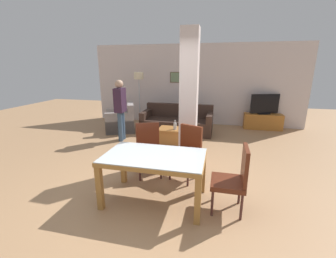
{
  "coord_description": "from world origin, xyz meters",
  "views": [
    {
      "loc": [
        0.89,
        -2.91,
        2.0
      ],
      "look_at": [
        0.0,
        0.88,
        0.89
      ],
      "focal_mm": 24.0,
      "sensor_mm": 36.0,
      "label": 1
    }
  ],
  "objects_px": {
    "dining_table": "(154,165)",
    "dining_chair_far_right": "(187,151)",
    "tv_screen": "(265,104)",
    "dining_chair_head_right": "(234,177)",
    "standing_person": "(120,106)",
    "dining_chair_far_left": "(149,147)",
    "armchair": "(122,122)",
    "sofa": "(177,123)",
    "bottle": "(175,126)",
    "tv_stand": "(263,121)",
    "coffee_table": "(172,135)",
    "floor_lamp": "(139,81)"
  },
  "relations": [
    {
      "from": "dining_table",
      "to": "armchair",
      "type": "xyz_separation_m",
      "value": [
        -2.09,
        3.4,
        -0.28
      ]
    },
    {
      "from": "sofa",
      "to": "tv_screen",
      "type": "height_order",
      "value": "tv_screen"
    },
    {
      "from": "dining_chair_head_right",
      "to": "standing_person",
      "type": "xyz_separation_m",
      "value": [
        -2.84,
        2.56,
        0.42
      ]
    },
    {
      "from": "armchair",
      "to": "tv_screen",
      "type": "height_order",
      "value": "tv_screen"
    },
    {
      "from": "tv_stand",
      "to": "tv_screen",
      "type": "height_order",
      "value": "tv_screen"
    },
    {
      "from": "sofa",
      "to": "bottle",
      "type": "height_order",
      "value": "sofa"
    },
    {
      "from": "dining_chair_far_left",
      "to": "dining_table",
      "type": "bearing_deg",
      "value": 90.0
    },
    {
      "from": "dining_table",
      "to": "armchair",
      "type": "height_order",
      "value": "armchair"
    },
    {
      "from": "dining_chair_far_left",
      "to": "sofa",
      "type": "height_order",
      "value": "dining_chair_far_left"
    },
    {
      "from": "dining_table",
      "to": "tv_screen",
      "type": "xyz_separation_m",
      "value": [
        2.27,
        4.66,
        0.22
      ]
    },
    {
      "from": "bottle",
      "to": "tv_screen",
      "type": "distance_m",
      "value": 3.26
    },
    {
      "from": "dining_chair_head_right",
      "to": "armchair",
      "type": "distance_m",
      "value": 4.69
    },
    {
      "from": "dining_chair_far_left",
      "to": "coffee_table",
      "type": "distance_m",
      "value": 1.84
    },
    {
      "from": "dining_chair_head_right",
      "to": "dining_chair_far_left",
      "type": "bearing_deg",
      "value": 60.95
    },
    {
      "from": "dining_chair_head_right",
      "to": "floor_lamp",
      "type": "bearing_deg",
      "value": 34.4
    },
    {
      "from": "dining_chair_far_left",
      "to": "bottle",
      "type": "xyz_separation_m",
      "value": [
        0.15,
        1.73,
        -0.03
      ]
    },
    {
      "from": "dining_chair_head_right",
      "to": "standing_person",
      "type": "bearing_deg",
      "value": 48.0
    },
    {
      "from": "tv_screen",
      "to": "dining_chair_far_right",
      "type": "bearing_deg",
      "value": 44.51
    },
    {
      "from": "sofa",
      "to": "tv_stand",
      "type": "xyz_separation_m",
      "value": [
        2.63,
        0.98,
        -0.03
      ]
    },
    {
      "from": "tv_screen",
      "to": "sofa",
      "type": "bearing_deg",
      "value": 1.5
    },
    {
      "from": "dining_chair_far_right",
      "to": "dining_chair_head_right",
      "type": "distance_m",
      "value": 1.15
    },
    {
      "from": "armchair",
      "to": "tv_stand",
      "type": "relative_size",
      "value": 0.95
    },
    {
      "from": "dining_chair_far_left",
      "to": "armchair",
      "type": "distance_m",
      "value": 3.09
    },
    {
      "from": "dining_chair_far_left",
      "to": "dining_chair_far_right",
      "type": "xyz_separation_m",
      "value": [
        0.73,
        0.01,
        0.0
      ]
    },
    {
      "from": "coffee_table",
      "to": "floor_lamp",
      "type": "xyz_separation_m",
      "value": [
        -1.5,
        1.65,
        1.29
      ]
    },
    {
      "from": "dining_table",
      "to": "tv_screen",
      "type": "distance_m",
      "value": 5.19
    },
    {
      "from": "sofa",
      "to": "dining_chair_head_right",
      "type": "bearing_deg",
      "value": 112.22
    },
    {
      "from": "bottle",
      "to": "tv_stand",
      "type": "relative_size",
      "value": 0.21
    },
    {
      "from": "armchair",
      "to": "standing_person",
      "type": "distance_m",
      "value": 1.12
    },
    {
      "from": "tv_stand",
      "to": "tv_screen",
      "type": "xyz_separation_m",
      "value": [
        0.0,
        -0.0,
        0.56
      ]
    },
    {
      "from": "dining_chair_far_right",
      "to": "standing_person",
      "type": "xyz_separation_m",
      "value": [
        -2.07,
        1.72,
        0.42
      ]
    },
    {
      "from": "bottle",
      "to": "standing_person",
      "type": "xyz_separation_m",
      "value": [
        -1.49,
        -0.01,
        0.45
      ]
    },
    {
      "from": "dining_chair_far_left",
      "to": "tv_screen",
      "type": "xyz_separation_m",
      "value": [
        2.63,
        3.82,
        0.29
      ]
    },
    {
      "from": "dining_chair_far_left",
      "to": "tv_stand",
      "type": "relative_size",
      "value": 0.82
    },
    {
      "from": "dining_table",
      "to": "dining_chair_head_right",
      "type": "distance_m",
      "value": 1.14
    },
    {
      "from": "dining_chair_far_left",
      "to": "tv_screen",
      "type": "distance_m",
      "value": 4.65
    },
    {
      "from": "dining_table",
      "to": "dining_chair_head_right",
      "type": "height_order",
      "value": "dining_chair_head_right"
    },
    {
      "from": "dining_table",
      "to": "tv_stand",
      "type": "bearing_deg",
      "value": 64.06
    },
    {
      "from": "dining_table",
      "to": "tv_stand",
      "type": "xyz_separation_m",
      "value": [
        2.27,
        4.66,
        -0.33
      ]
    },
    {
      "from": "tv_screen",
      "to": "bottle",
      "type": "bearing_deg",
      "value": 21.12
    },
    {
      "from": "dining_table",
      "to": "armchair",
      "type": "bearing_deg",
      "value": 121.54
    },
    {
      "from": "dining_chair_head_right",
      "to": "standing_person",
      "type": "distance_m",
      "value": 3.85
    },
    {
      "from": "dining_table",
      "to": "dining_chair_far_right",
      "type": "bearing_deg",
      "value": 66.61
    },
    {
      "from": "dining_table",
      "to": "standing_person",
      "type": "bearing_deg",
      "value": 123.64
    },
    {
      "from": "dining_chair_far_right",
      "to": "tv_screen",
      "type": "bearing_deg",
      "value": -93.09
    },
    {
      "from": "dining_chair_far_right",
      "to": "tv_screen",
      "type": "height_order",
      "value": "tv_screen"
    },
    {
      "from": "dining_chair_far_right",
      "to": "armchair",
      "type": "relative_size",
      "value": 0.87
    },
    {
      "from": "dining_chair_head_right",
      "to": "bottle",
      "type": "distance_m",
      "value": 2.91
    },
    {
      "from": "dining_chair_head_right",
      "to": "tv_screen",
      "type": "height_order",
      "value": "tv_screen"
    },
    {
      "from": "sofa",
      "to": "coffee_table",
      "type": "distance_m",
      "value": 1.04
    }
  ]
}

